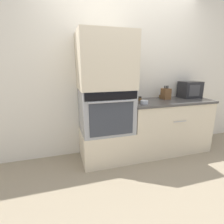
{
  "coord_description": "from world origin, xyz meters",
  "views": [
    {
      "loc": [
        -1.01,
        -2.09,
        1.4
      ],
      "look_at": [
        -0.31,
        0.21,
        0.77
      ],
      "focal_mm": 28.0,
      "sensor_mm": 36.0,
      "label": 1
    }
  ],
  "objects_px": {
    "condiment_jar_near": "(140,99)",
    "condiment_jar_far": "(160,96)",
    "microwave": "(190,90)",
    "bowl": "(144,102)",
    "knife_block": "(166,94)",
    "condiment_jar_mid": "(134,97)",
    "wall_oven": "(106,110)"
  },
  "relations": [
    {
      "from": "bowl",
      "to": "condiment_jar_mid",
      "type": "distance_m",
      "value": 0.34
    },
    {
      "from": "condiment_jar_far",
      "to": "bowl",
      "type": "bearing_deg",
      "value": -143.21
    },
    {
      "from": "microwave",
      "to": "condiment_jar_mid",
      "type": "relative_size",
      "value": 3.61
    },
    {
      "from": "bowl",
      "to": "condiment_jar_far",
      "type": "distance_m",
      "value": 0.63
    },
    {
      "from": "microwave",
      "to": "bowl",
      "type": "bearing_deg",
      "value": -166.21
    },
    {
      "from": "microwave",
      "to": "condiment_jar_near",
      "type": "relative_size",
      "value": 5.25
    },
    {
      "from": "wall_oven",
      "to": "knife_block",
      "type": "bearing_deg",
      "value": 5.36
    },
    {
      "from": "wall_oven",
      "to": "condiment_jar_near",
      "type": "relative_size",
      "value": 11.23
    },
    {
      "from": "microwave",
      "to": "condiment_jar_near",
      "type": "xyz_separation_m",
      "value": [
        -0.96,
        -0.02,
        -0.11
      ]
    },
    {
      "from": "knife_block",
      "to": "condiment_jar_far",
      "type": "xyz_separation_m",
      "value": [
        -0.01,
        0.14,
        -0.06
      ]
    },
    {
      "from": "wall_oven",
      "to": "microwave",
      "type": "bearing_deg",
      "value": 4.23
    },
    {
      "from": "wall_oven",
      "to": "bowl",
      "type": "xyz_separation_m",
      "value": [
        0.54,
        -0.13,
        0.12
      ]
    },
    {
      "from": "bowl",
      "to": "condiment_jar_far",
      "type": "xyz_separation_m",
      "value": [
        0.5,
        0.37,
        0.01
      ]
    },
    {
      "from": "condiment_jar_near",
      "to": "condiment_jar_mid",
      "type": "distance_m",
      "value": 0.12
    },
    {
      "from": "wall_oven",
      "to": "condiment_jar_near",
      "type": "bearing_deg",
      "value": 9.12
    },
    {
      "from": "condiment_jar_near",
      "to": "bowl",
      "type": "bearing_deg",
      "value": -100.24
    },
    {
      "from": "microwave",
      "to": "condiment_jar_near",
      "type": "bearing_deg",
      "value": -178.8
    },
    {
      "from": "knife_block",
      "to": "condiment_jar_mid",
      "type": "height_order",
      "value": "knife_block"
    },
    {
      "from": "microwave",
      "to": "knife_block",
      "type": "distance_m",
      "value": 0.49
    },
    {
      "from": "wall_oven",
      "to": "condiment_jar_mid",
      "type": "xyz_separation_m",
      "value": [
        0.54,
        0.21,
        0.14
      ]
    },
    {
      "from": "wall_oven",
      "to": "condiment_jar_far",
      "type": "bearing_deg",
      "value": 13.13
    },
    {
      "from": "bowl",
      "to": "condiment_jar_near",
      "type": "relative_size",
      "value": 1.75
    },
    {
      "from": "wall_oven",
      "to": "knife_block",
      "type": "distance_m",
      "value": 1.08
    },
    {
      "from": "wall_oven",
      "to": "knife_block",
      "type": "xyz_separation_m",
      "value": [
        1.05,
        0.1,
        0.18
      ]
    },
    {
      "from": "condiment_jar_near",
      "to": "condiment_jar_mid",
      "type": "height_order",
      "value": "condiment_jar_mid"
    },
    {
      "from": "wall_oven",
      "to": "microwave",
      "type": "relative_size",
      "value": 2.14
    },
    {
      "from": "wall_oven",
      "to": "microwave",
      "type": "height_order",
      "value": "microwave"
    },
    {
      "from": "wall_oven",
      "to": "condiment_jar_far",
      "type": "relative_size",
      "value": 10.9
    },
    {
      "from": "knife_block",
      "to": "bowl",
      "type": "height_order",
      "value": "knife_block"
    },
    {
      "from": "bowl",
      "to": "condiment_jar_mid",
      "type": "height_order",
      "value": "condiment_jar_mid"
    },
    {
      "from": "bowl",
      "to": "condiment_jar_mid",
      "type": "bearing_deg",
      "value": 91.25
    },
    {
      "from": "condiment_jar_near",
      "to": "condiment_jar_far",
      "type": "bearing_deg",
      "value": 18.03
    }
  ]
}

